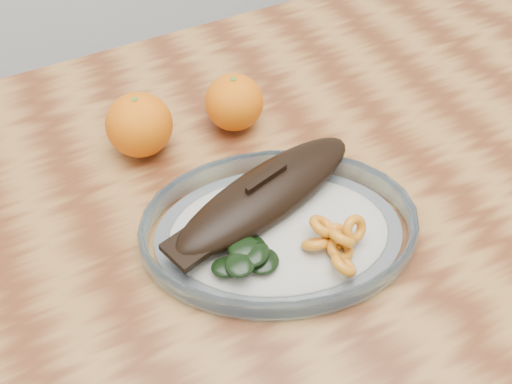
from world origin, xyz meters
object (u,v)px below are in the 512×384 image
dining_table (268,250)px  plated_meal (278,225)px  orange_left (139,125)px  orange_right (234,102)px

dining_table → plated_meal: 0.13m
orange_left → orange_right: size_ratio=1.09×
plated_meal → orange_right: size_ratio=9.26×
orange_right → plated_meal: bearing=-101.0°
orange_left → orange_right: bearing=-4.1°
orange_right → dining_table: bearing=-98.6°
orange_left → orange_right: 0.13m
dining_table → orange_left: 0.24m
plated_meal → orange_left: 0.23m
dining_table → orange_right: (0.02, 0.15, 0.14)m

